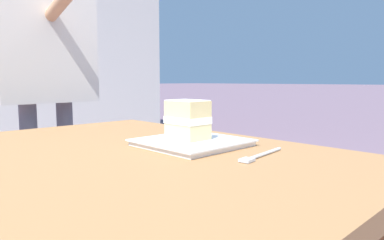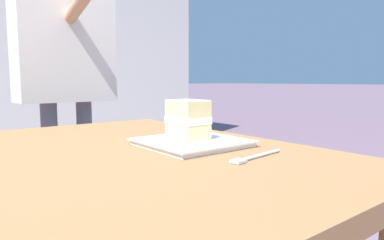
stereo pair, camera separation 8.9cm
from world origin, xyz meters
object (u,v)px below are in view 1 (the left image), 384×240
object	(u,v)px
dessert_plate	(192,142)
diner_person	(44,44)
cake_slice	(188,120)
dessert_fork	(260,155)
patio_table	(104,199)

from	to	relation	value
dessert_plate	diner_person	size ratio (longest dim) A/B	0.16
dessert_plate	cake_slice	size ratio (longest dim) A/B	2.41
dessert_plate	dessert_fork	size ratio (longest dim) A/B	1.43
cake_slice	diner_person	distance (m)	0.91
diner_person	cake_slice	bearing A→B (deg)	1.14
diner_person	patio_table	bearing A→B (deg)	-13.80
cake_slice	diner_person	bearing A→B (deg)	-178.86
dessert_plate	cake_slice	distance (m)	0.06
dessert_fork	diner_person	distance (m)	1.13
patio_table	cake_slice	bearing A→B (deg)	78.03
cake_slice	dessert_fork	xyz separation A→B (m)	(0.22, 0.01, -0.06)
dessert_plate	cake_slice	bearing A→B (deg)	-170.96
dessert_fork	diner_person	world-z (taller)	diner_person
dessert_plate	dessert_fork	world-z (taller)	dessert_plate
patio_table	cake_slice	distance (m)	0.28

